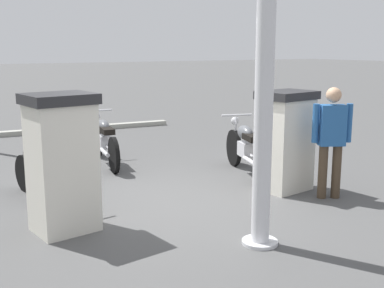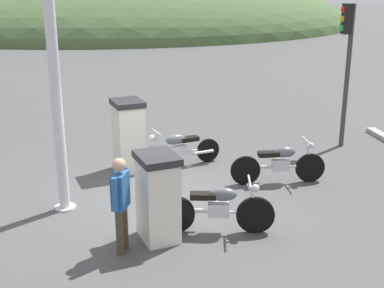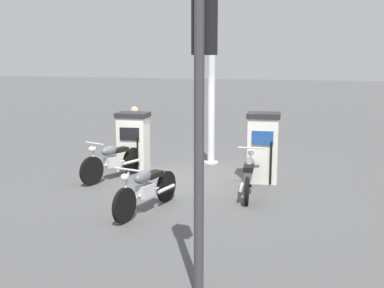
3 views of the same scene
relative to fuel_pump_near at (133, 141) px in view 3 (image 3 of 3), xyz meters
name	(u,v)px [view 3 (image 3 of 3)]	position (x,y,z in m)	size (l,w,h in m)	color
ground_plane	(189,179)	(0.42, 1.68, -0.77)	(120.00, 120.00, 0.00)	#4C4C4C
fuel_pump_near	(133,141)	(0.00, 0.00, 0.00)	(0.73, 0.88, 1.51)	silver
fuel_pump_far	(263,147)	(0.00, 3.37, 0.06)	(0.74, 0.84, 1.63)	silver
motorcycle_near_pump	(113,160)	(1.02, -0.04, -0.31)	(1.98, 0.79, 0.97)	black
motorcycle_far_pump	(249,174)	(1.15, 3.31, -0.33)	(1.96, 0.59, 0.92)	black
motorcycle_extra	(146,188)	(2.97, 1.78, -0.31)	(2.03, 0.63, 0.95)	black
attendant_person	(135,131)	(-0.65, -0.28, 0.14)	(0.34, 0.55, 1.60)	#473828
roadside_traffic_light	(202,91)	(5.49, 3.73, 1.70)	(0.39, 0.26, 3.59)	#38383A
canopy_support_pole	(211,93)	(-1.50, 1.62, 1.17)	(0.40, 0.40, 4.02)	silver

